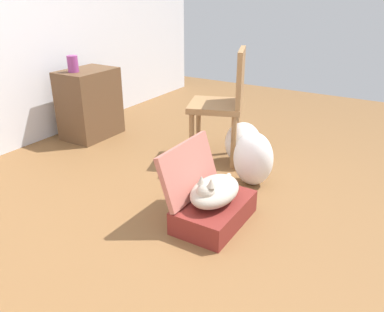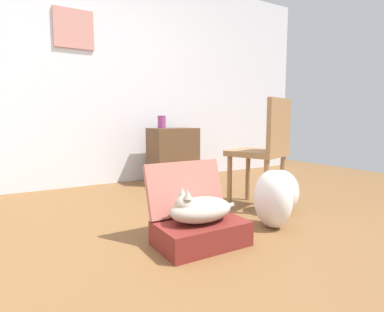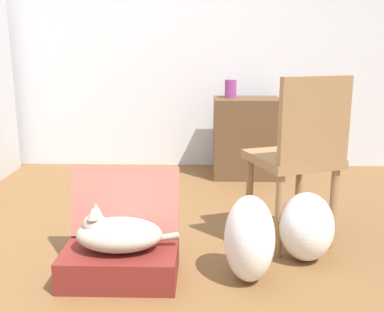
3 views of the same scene
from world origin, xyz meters
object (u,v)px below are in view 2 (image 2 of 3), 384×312
(side_table, at_px, (173,155))
(vase_tall, at_px, (162,122))
(plastic_bag_white, at_px, (273,199))
(plastic_bag_clear, at_px, (280,191))
(cat, at_px, (199,209))
(chair, at_px, (264,148))
(suitcase_base, at_px, (201,233))

(side_table, relative_size, vase_tall, 4.48)
(plastic_bag_white, height_order, plastic_bag_clear, plastic_bag_white)
(vase_tall, bearing_deg, plastic_bag_clear, -78.75)
(cat, height_order, plastic_bag_clear, cat)
(vase_tall, bearing_deg, plastic_bag_white, -89.98)
(vase_tall, relative_size, chair, 0.16)
(chair, bearing_deg, suitcase_base, 3.46)
(plastic_bag_white, distance_m, chair, 0.61)
(chair, bearing_deg, plastic_bag_clear, 75.51)
(vase_tall, distance_m, chair, 1.50)
(cat, distance_m, plastic_bag_white, 0.64)
(plastic_bag_white, height_order, side_table, side_table)
(plastic_bag_white, bearing_deg, chair, 53.83)
(side_table, xyz_separation_m, vase_tall, (-0.14, 0.02, 0.42))
(plastic_bag_clear, relative_size, chair, 0.38)
(suitcase_base, height_order, cat, cat)
(chair, bearing_deg, cat, 3.19)
(suitcase_base, bearing_deg, chair, 24.33)
(suitcase_base, height_order, chair, chair)
(plastic_bag_white, bearing_deg, suitcase_base, -179.36)
(suitcase_base, xyz_separation_m, vase_tall, (0.63, 1.87, 0.68))
(plastic_bag_white, bearing_deg, cat, -179.41)
(cat, xyz_separation_m, plastic_bag_white, (0.64, 0.01, -0.02))
(plastic_bag_white, distance_m, plastic_bag_clear, 0.40)
(suitcase_base, xyz_separation_m, chair, (0.93, 0.42, 0.46))
(plastic_bag_clear, relative_size, vase_tall, 2.42)
(vase_tall, bearing_deg, chair, -78.15)
(suitcase_base, xyz_separation_m, side_table, (0.77, 1.85, 0.26))
(cat, height_order, side_table, side_table)
(cat, distance_m, chair, 1.08)
(plastic_bag_clear, bearing_deg, suitcase_base, -165.94)
(plastic_bag_clear, bearing_deg, vase_tall, 101.25)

